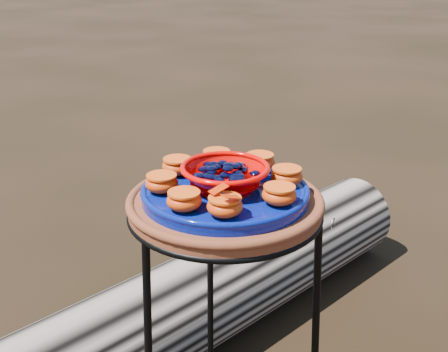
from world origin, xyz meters
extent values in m
cylinder|color=brown|center=(0.00, 0.00, 0.72)|extent=(0.40, 0.40, 0.03)
cylinder|color=#000458|center=(0.00, 0.00, 0.74)|extent=(0.34, 0.34, 0.02)
ellipsoid|color=#BF1E00|center=(-0.02, -0.13, 0.77)|extent=(0.07, 0.07, 0.04)
ellipsoid|color=#BF1E00|center=(0.09, -0.09, 0.77)|extent=(0.07, 0.07, 0.04)
ellipsoid|color=#BF1E00|center=(0.13, -0.01, 0.77)|extent=(0.07, 0.07, 0.04)
ellipsoid|color=#BF1E00|center=(0.09, 0.09, 0.77)|extent=(0.07, 0.07, 0.04)
ellipsoid|color=#BF1E00|center=(0.01, 0.13, 0.77)|extent=(0.07, 0.07, 0.04)
ellipsoid|color=#BF1E00|center=(-0.09, 0.09, 0.77)|extent=(0.07, 0.07, 0.04)
ellipsoid|color=#BF1E00|center=(-0.13, 0.01, 0.77)|extent=(0.07, 0.07, 0.04)
ellipsoid|color=#BF1E00|center=(-0.09, -0.09, 0.77)|extent=(0.07, 0.07, 0.04)
ellipsoid|color=#256421|center=(-0.11, 0.64, 0.07)|extent=(0.28, 0.28, 0.14)
camera|label=1|loc=(-0.20, -1.03, 1.20)|focal=45.00mm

